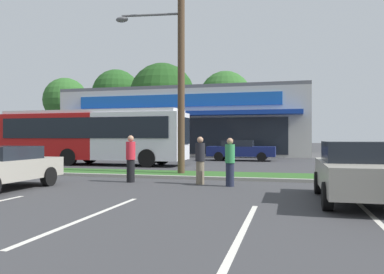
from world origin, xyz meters
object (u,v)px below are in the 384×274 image
(city_bus, at_px, (92,135))
(car_1, at_px, (241,150))
(utility_pole, at_px, (178,55))
(pedestrian_near_bench, at_px, (230,162))
(pedestrian_by_pole, at_px, (200,160))
(pedestrian_mid, at_px, (131,159))
(car_3, at_px, (358,171))

(city_bus, distance_m, car_1, 10.27)
(utility_pole, bearing_deg, car_1, 83.51)
(car_1, height_order, pedestrian_near_bench, pedestrian_near_bench)
(utility_pole, distance_m, pedestrian_by_pole, 5.27)
(city_bus, bearing_deg, pedestrian_mid, -52.37)
(utility_pole, relative_size, pedestrian_near_bench, 5.93)
(pedestrian_near_bench, bearing_deg, car_3, 37.60)
(utility_pole, bearing_deg, car_3, -39.83)
(car_1, distance_m, car_3, 17.28)
(pedestrian_near_bench, xyz_separation_m, pedestrian_mid, (-3.69, 0.28, 0.05))
(car_1, xyz_separation_m, pedestrian_mid, (-2.29, -13.95, 0.11))
(city_bus, height_order, pedestrian_near_bench, city_bus)
(utility_pole, height_order, pedestrian_near_bench, utility_pole)
(pedestrian_near_bench, bearing_deg, city_bus, -150.03)
(car_3, distance_m, pedestrian_near_bench, 4.27)
(city_bus, height_order, pedestrian_mid, city_bus)
(car_1, distance_m, pedestrian_mid, 14.14)
(utility_pole, bearing_deg, pedestrian_mid, -110.81)
(car_1, distance_m, pedestrian_near_bench, 14.31)
(car_1, bearing_deg, pedestrian_near_bench, -84.41)
(city_bus, distance_m, pedestrian_by_pole, 11.55)
(pedestrian_by_pole, xyz_separation_m, pedestrian_mid, (-2.59, -0.04, 0.02))
(utility_pole, xyz_separation_m, pedestrian_by_pole, (1.59, -2.61, -4.30))
(pedestrian_near_bench, height_order, pedestrian_mid, pedestrian_mid)
(utility_pole, distance_m, pedestrian_mid, 5.13)
(city_bus, xyz_separation_m, car_3, (13.17, -10.42, -0.99))
(pedestrian_by_pole, bearing_deg, utility_pole, -83.30)
(car_1, bearing_deg, car_3, -73.21)
(pedestrian_near_bench, bearing_deg, pedestrian_mid, -114.12)
(city_bus, height_order, car_1, city_bus)
(pedestrian_near_bench, bearing_deg, utility_pole, -157.28)
(city_bus, bearing_deg, utility_pole, -36.26)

